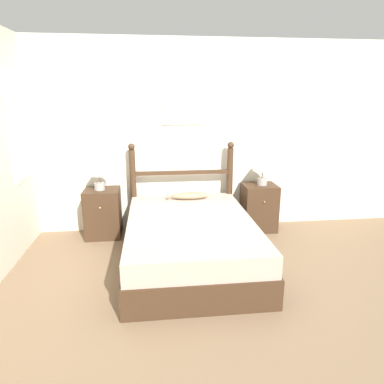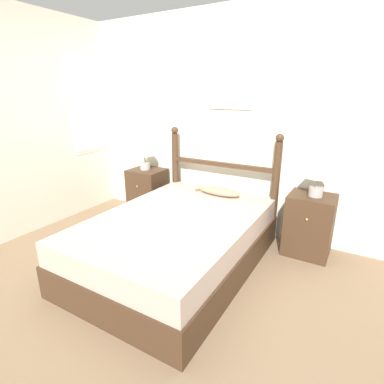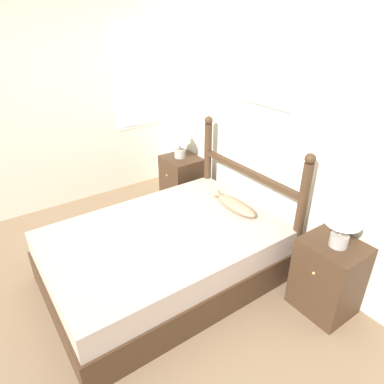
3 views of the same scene
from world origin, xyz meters
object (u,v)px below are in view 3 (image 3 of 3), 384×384
nightstand_left (182,182)px  nightstand_right (328,277)px  bed (165,255)px  table_lamp_left (180,137)px  fish_pillow (235,205)px  table_lamp_right (345,216)px

nightstand_left → nightstand_right: same height
bed → nightstand_right: nightstand_right is taller
table_lamp_left → fish_pillow: table_lamp_left is taller
nightstand_left → bed: bearing=-39.9°
fish_pillow → nightstand_left: bearing=173.6°
table_lamp_left → fish_pillow: 1.21m
bed → table_lamp_left: (-1.08, 0.88, 0.65)m
nightstand_left → nightstand_right: 2.13m
bed → table_lamp_right: 1.55m
nightstand_left → fish_pillow: size_ratio=1.17×
bed → table_lamp_left: 1.54m
nightstand_right → table_lamp_left: (-2.15, -0.01, 0.58)m
bed → nightstand_left: 1.39m
table_lamp_left → table_lamp_right: same height
bed → nightstand_left: size_ratio=3.15×
nightstand_right → table_lamp_right: table_lamp_right is taller
table_lamp_left → table_lamp_right: bearing=0.0°
table_lamp_right → fish_pillow: table_lamp_right is taller
nightstand_right → fish_pillow: 1.03m
nightstand_left → table_lamp_right: bearing=-0.2°
nightstand_right → bed: bearing=-140.1°
nightstand_right → table_lamp_right: size_ratio=1.68×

